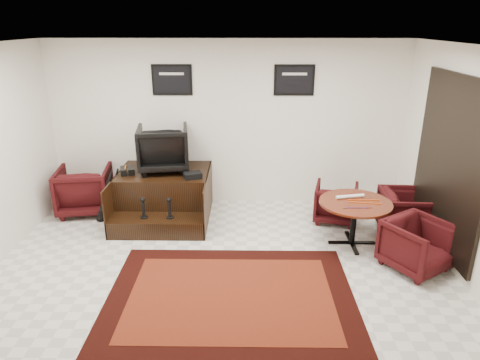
# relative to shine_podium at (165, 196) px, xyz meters

# --- Properties ---
(ground) EXTENTS (6.00, 6.00, 0.00)m
(ground) POSITION_rel_shine_podium_xyz_m (1.02, -1.85, -0.35)
(ground) COLOR white
(ground) RESTS_ON ground
(room_shell) EXTENTS (6.02, 5.02, 2.81)m
(room_shell) POSITION_rel_shine_podium_xyz_m (1.43, -1.72, 1.43)
(room_shell) COLOR white
(room_shell) RESTS_ON ground
(area_rug) EXTENTS (2.91, 2.18, 0.01)m
(area_rug) POSITION_rel_shine_podium_xyz_m (1.16, -2.24, -0.34)
(area_rug) COLOR black
(area_rug) RESTS_ON ground
(shine_podium) EXTENTS (1.47, 1.52, 0.76)m
(shine_podium) POSITION_rel_shine_podium_xyz_m (0.00, 0.00, 0.00)
(shine_podium) COLOR black
(shine_podium) RESTS_ON ground
(shine_chair) EXTENTS (0.89, 0.85, 0.81)m
(shine_chair) POSITION_rel_shine_podium_xyz_m (0.00, 0.15, 0.82)
(shine_chair) COLOR black
(shine_chair) RESTS_ON shine_podium
(shoes_pair) EXTENTS (0.28, 0.31, 0.10)m
(shoes_pair) POSITION_rel_shine_podium_xyz_m (-0.56, -0.04, 0.46)
(shoes_pair) COLOR black
(shoes_pair) RESTS_ON shine_podium
(polish_kit) EXTENTS (0.31, 0.26, 0.09)m
(polish_kit) POSITION_rel_shine_podium_xyz_m (0.51, -0.25, 0.45)
(polish_kit) COLOR black
(polish_kit) RESTS_ON shine_podium
(umbrella_black) EXTENTS (0.34, 0.13, 0.92)m
(umbrella_black) POSITION_rel_shine_podium_xyz_m (-0.89, -0.23, 0.11)
(umbrella_black) COLOR black
(umbrella_black) RESTS_ON ground
(umbrella_hooked) EXTENTS (0.33, 0.12, 0.88)m
(umbrella_hooked) POSITION_rel_shine_podium_xyz_m (-0.84, -0.06, 0.09)
(umbrella_hooked) COLOR black
(umbrella_hooked) RESTS_ON ground
(armchair_side) EXTENTS (0.95, 0.90, 0.86)m
(armchair_side) POSITION_rel_shine_podium_xyz_m (-1.37, 0.16, 0.08)
(armchair_side) COLOR black
(armchair_side) RESTS_ON ground
(meeting_table) EXTENTS (1.01, 1.01, 0.66)m
(meeting_table) POSITION_rel_shine_podium_xyz_m (2.89, -0.92, 0.23)
(meeting_table) COLOR #451509
(meeting_table) RESTS_ON ground
(table_chair_back) EXTENTS (0.79, 0.75, 0.68)m
(table_chair_back) POSITION_rel_shine_podium_xyz_m (2.79, -0.13, -0.01)
(table_chair_back) COLOR black
(table_chair_back) RESTS_ON ground
(table_chair_window) EXTENTS (0.72, 0.76, 0.75)m
(table_chair_window) POSITION_rel_shine_podium_xyz_m (3.76, -0.58, 0.03)
(table_chair_window) COLOR black
(table_chair_window) RESTS_ON ground
(table_chair_corner) EXTENTS (0.97, 0.96, 0.74)m
(table_chair_corner) POSITION_rel_shine_podium_xyz_m (3.55, -1.57, 0.02)
(table_chair_corner) COLOR black
(table_chair_corner) RESTS_ON ground
(paper_roll) EXTENTS (0.42, 0.14, 0.05)m
(paper_roll) POSITION_rel_shine_podium_xyz_m (2.84, -0.78, 0.34)
(paper_roll) COLOR white
(paper_roll) RESTS_ON meeting_table
(table_clutter) EXTENTS (0.57, 0.30, 0.01)m
(table_clutter) POSITION_rel_shine_podium_xyz_m (2.98, -0.97, 0.32)
(table_clutter) COLOR #EF520D
(table_clutter) RESTS_ON meeting_table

